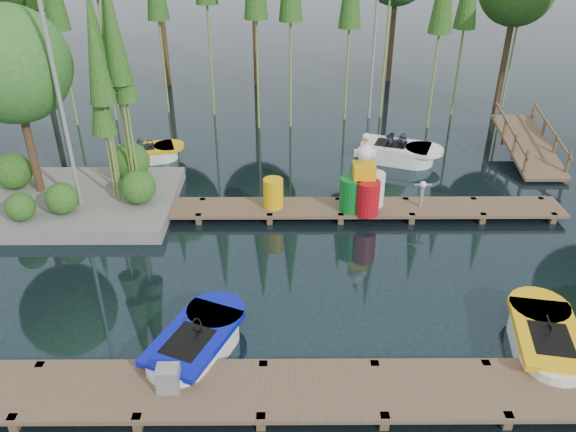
{
  "coord_description": "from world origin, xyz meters",
  "views": [
    {
      "loc": [
        0.44,
        -11.89,
        8.05
      ],
      "look_at": [
        0.5,
        0.5,
        1.1
      ],
      "focal_mm": 35.0,
      "sensor_mm": 36.0,
      "label": 1
    }
  ],
  "objects_px": {
    "island": "(43,102)",
    "drum_cluster": "(364,188)",
    "utility_cabinet": "(168,378)",
    "yellow_barrel": "(273,193)",
    "boat_blue": "(196,345)",
    "boat_yellow_far": "(149,153)"
  },
  "relations": [
    {
      "from": "boat_yellow_far",
      "to": "utility_cabinet",
      "type": "height_order",
      "value": "boat_yellow_far"
    },
    {
      "from": "utility_cabinet",
      "to": "island",
      "type": "bearing_deg",
      "value": 120.63
    },
    {
      "from": "yellow_barrel",
      "to": "drum_cluster",
      "type": "bearing_deg",
      "value": -3.57
    },
    {
      "from": "island",
      "to": "boat_blue",
      "type": "relative_size",
      "value": 2.26
    },
    {
      "from": "boat_yellow_far",
      "to": "drum_cluster",
      "type": "bearing_deg",
      "value": -26.79
    },
    {
      "from": "island",
      "to": "drum_cluster",
      "type": "relative_size",
      "value": 2.94
    },
    {
      "from": "boat_yellow_far",
      "to": "drum_cluster",
      "type": "relative_size",
      "value": 1.12
    },
    {
      "from": "island",
      "to": "yellow_barrel",
      "type": "relative_size",
      "value": 7.75
    },
    {
      "from": "boat_blue",
      "to": "boat_yellow_far",
      "type": "height_order",
      "value": "boat_yellow_far"
    },
    {
      "from": "boat_yellow_far",
      "to": "yellow_barrel",
      "type": "relative_size",
      "value": 2.96
    },
    {
      "from": "boat_blue",
      "to": "island",
      "type": "bearing_deg",
      "value": 150.28
    },
    {
      "from": "island",
      "to": "drum_cluster",
      "type": "distance_m",
      "value": 9.28
    },
    {
      "from": "island",
      "to": "utility_cabinet",
      "type": "bearing_deg",
      "value": -59.37
    },
    {
      "from": "boat_yellow_far",
      "to": "island",
      "type": "bearing_deg",
      "value": -115.55
    },
    {
      "from": "yellow_barrel",
      "to": "island",
      "type": "bearing_deg",
      "value": 172.94
    },
    {
      "from": "island",
      "to": "boat_yellow_far",
      "type": "relative_size",
      "value": 2.62
    },
    {
      "from": "island",
      "to": "boat_yellow_far",
      "type": "xyz_separation_m",
      "value": [
        1.87,
        3.29,
        -2.93
      ]
    },
    {
      "from": "yellow_barrel",
      "to": "utility_cabinet",
      "type": "bearing_deg",
      "value": -104.19
    },
    {
      "from": "drum_cluster",
      "to": "yellow_barrel",
      "type": "bearing_deg",
      "value": 176.43
    },
    {
      "from": "utility_cabinet",
      "to": "yellow_barrel",
      "type": "relative_size",
      "value": 0.57
    },
    {
      "from": "utility_cabinet",
      "to": "drum_cluster",
      "type": "xyz_separation_m",
      "value": [
        4.35,
        6.84,
        0.42
      ]
    },
    {
      "from": "drum_cluster",
      "to": "boat_yellow_far",
      "type": "bearing_deg",
      "value": 149.11
    }
  ]
}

